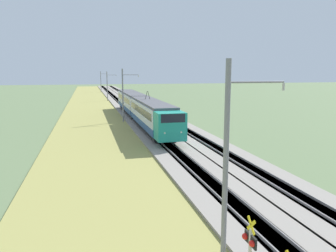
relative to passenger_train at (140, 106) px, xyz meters
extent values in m
cube|color=gray|center=(6.05, 0.00, -2.24)|extent=(240.00, 4.40, 0.30)
cube|color=gray|center=(6.05, -4.24, -2.24)|extent=(240.00, 4.40, 0.30)
cube|color=#4C4238|center=(6.05, 0.00, -2.24)|extent=(240.00, 1.57, 0.30)
cube|color=gray|center=(6.05, 0.53, -2.01)|extent=(240.00, 0.07, 0.15)
cube|color=gray|center=(6.05, -0.53, -2.01)|extent=(240.00, 0.07, 0.15)
cube|color=#4C4238|center=(6.05, -4.24, -2.24)|extent=(240.00, 1.57, 0.30)
cube|color=gray|center=(6.05, -3.71, -2.01)|extent=(240.00, 0.07, 0.15)
cube|color=gray|center=(6.05, -4.78, -2.01)|extent=(240.00, 0.07, 0.15)
cube|color=#99934C|center=(6.05, 6.41, -2.33)|extent=(240.00, 11.84, 0.12)
cube|color=teal|center=(-18.59, 0.00, -0.01)|extent=(2.37, 2.84, 2.75)
cube|color=black|center=(-18.94, 0.00, 0.91)|extent=(1.70, 2.37, 0.83)
sphere|color=#F2EAC6|center=(-19.72, 0.81, -0.47)|extent=(0.20, 0.20, 0.20)
sphere|color=#F2EAC6|center=(-19.72, -0.81, -0.47)|extent=(0.20, 0.20, 0.20)
cube|color=navy|center=(-8.99, 0.00, -1.00)|extent=(16.82, 2.96, 0.77)
cube|color=silver|center=(-8.99, 0.00, 0.37)|extent=(16.82, 2.96, 1.98)
cube|color=black|center=(-8.99, 0.00, 0.53)|extent=(15.47, 2.98, 0.83)
cube|color=#515156|center=(-8.99, 0.00, 1.49)|extent=(16.82, 2.72, 0.25)
cube|color=black|center=(-8.99, 0.00, -1.66)|extent=(15.98, 2.52, 0.55)
cylinder|color=black|center=(-15.60, 0.53, -1.51)|extent=(0.86, 0.12, 0.86)
cylinder|color=black|center=(-15.60, -0.53, -1.51)|extent=(0.86, 0.12, 0.86)
cube|color=navy|center=(9.61, 0.00, -1.00)|extent=(19.18, 2.96, 0.77)
cube|color=silver|center=(9.61, 0.00, 0.37)|extent=(19.18, 2.96, 1.98)
cube|color=black|center=(9.61, 0.00, 0.53)|extent=(17.65, 2.98, 0.83)
cube|color=#515156|center=(9.61, 0.00, 1.49)|extent=(19.18, 2.72, 0.25)
cube|color=black|center=(9.61, 0.00, -1.66)|extent=(18.22, 2.52, 0.55)
cylinder|color=black|center=(-6.47, 0.17, 2.16)|extent=(0.06, 0.33, 1.08)
cylinder|color=black|center=(-6.47, -0.17, 2.16)|extent=(0.06, 0.33, 1.08)
cube|color=black|center=(-15.60, 0.00, -2.39)|extent=(0.10, 0.10, 0.00)
cube|color=black|center=(-40.84, 3.11, 0.17)|extent=(0.70, 0.06, 0.36)
sphere|color=red|center=(-41.06, 3.18, 0.17)|extent=(0.20, 0.20, 0.20)
sphere|color=red|center=(-40.61, 3.18, 0.17)|extent=(0.20, 0.20, 0.20)
cube|color=yellow|center=(-40.84, 3.11, 0.64)|extent=(0.49, 0.03, 0.49)
cube|color=yellow|center=(-40.84, 3.11, 0.64)|extent=(0.49, 0.03, 0.49)
cylinder|color=slate|center=(-37.59, 2.55, 1.68)|extent=(0.22, 0.22, 8.13)
cylinder|color=slate|center=(-37.59, 1.35, 4.84)|extent=(0.08, 2.40, 0.08)
cylinder|color=#B2ADA8|center=(-37.59, 0.15, 4.64)|extent=(0.10, 0.10, 0.30)
cylinder|color=slate|center=(0.20, 2.55, 1.65)|extent=(0.22, 0.22, 8.08)
cylinder|color=slate|center=(0.20, 1.35, 4.79)|extent=(0.08, 2.40, 0.08)
cylinder|color=#B2ADA8|center=(0.20, 0.15, 4.59)|extent=(0.10, 0.10, 0.30)
cylinder|color=slate|center=(37.98, 2.55, 1.46)|extent=(0.22, 0.22, 7.69)
cylinder|color=slate|center=(37.98, 1.35, 4.40)|extent=(0.08, 2.40, 0.08)
cylinder|color=#B2ADA8|center=(37.98, 0.15, 4.20)|extent=(0.10, 0.10, 0.30)
cylinder|color=slate|center=(75.77, 2.55, 1.50)|extent=(0.22, 0.22, 7.78)
cylinder|color=slate|center=(75.77, 1.35, 4.49)|extent=(0.08, 2.40, 0.08)
cylinder|color=#B2ADA8|center=(75.77, 0.15, 4.29)|extent=(0.10, 0.10, 0.30)
camera|label=1|loc=(-49.26, 7.81, 5.24)|focal=35.00mm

